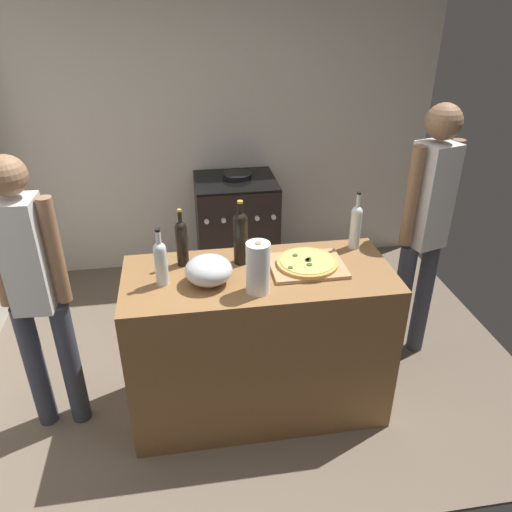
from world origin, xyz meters
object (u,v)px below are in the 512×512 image
person_in_stripes (34,287)px  stove (236,230)px  pizza (307,262)px  wine_bottle_clear (161,261)px  mixing_bowl (209,270)px  wine_bottle_green (241,236)px  person_in_red (426,223)px  wine_bottle_dark (182,241)px  wine_bottle_amber (356,225)px  paper_towel_roll (258,268)px

person_in_stripes → stove: bearing=50.5°
pizza → wine_bottle_clear: bearing=-176.3°
mixing_bowl → wine_bottle_clear: size_ratio=0.78×
pizza → mixing_bowl: 0.55m
wine_bottle_clear → stove: wine_bottle_clear is taller
wine_bottle_green → person_in_red: bearing=9.5°
wine_bottle_dark → wine_bottle_amber: bearing=2.9°
stove → person_in_red: size_ratio=0.55×
pizza → mixing_bowl: (-0.54, -0.08, 0.05)m
wine_bottle_amber → person_in_stripes: (-1.76, -0.16, -0.15)m
stove → person_in_stripes: 1.97m
mixing_bowl → wine_bottle_clear: (-0.24, 0.03, 0.06)m
wine_bottle_amber → person_in_red: person_in_red is taller
pizza → person_in_stripes: bearing=178.6°
mixing_bowl → paper_towel_roll: size_ratio=0.90×
mixing_bowl → wine_bottle_green: size_ratio=0.67×
pizza → mixing_bowl: mixing_bowl is taller
paper_towel_roll → wine_bottle_clear: wine_bottle_clear is taller
wine_bottle_dark → wine_bottle_green: bearing=-4.9°
wine_bottle_green → mixing_bowl: bearing=-135.0°
paper_towel_roll → person_in_red: person_in_red is taller
wine_bottle_clear → paper_towel_roll: bearing=-17.1°
pizza → person_in_red: (0.83, 0.31, 0.03)m
wine_bottle_amber → person_in_stripes: person_in_stripes is taller
mixing_bowl → wine_bottle_amber: bearing=17.2°
wine_bottle_dark → person_in_red: (1.49, 0.17, -0.08)m
pizza → mixing_bowl: bearing=-171.7°
pizza → wine_bottle_dark: wine_bottle_dark is taller
paper_towel_roll → wine_bottle_clear: 0.49m
wine_bottle_dark → mixing_bowl: bearing=-60.1°
wine_bottle_dark → wine_bottle_clear: bearing=-120.3°
mixing_bowl → paper_towel_roll: paper_towel_roll is taller
wine_bottle_clear → wine_bottle_dark: (0.11, 0.19, 0.01)m
pizza → stove: size_ratio=0.35×
wine_bottle_green → person_in_stripes: 1.10m
person_in_red → stove: bearing=130.8°
mixing_bowl → person_in_red: 1.42m
pizza → person_in_stripes: (-1.43, 0.03, -0.04)m
wine_bottle_clear → wine_bottle_dark: wine_bottle_dark is taller
wine_bottle_clear → person_in_red: (1.60, 0.36, -0.07)m
pizza → stove: bearing=97.9°
pizza → wine_bottle_dark: size_ratio=1.02×
wine_bottle_green → person_in_red: person_in_red is taller
pizza → paper_towel_roll: 0.37m
person_in_red → wine_bottle_dark: bearing=-173.5°
wine_bottle_dark → person_in_stripes: (-0.77, -0.11, -0.15)m
wine_bottle_dark → person_in_stripes: size_ratio=0.20×
paper_towel_roll → stove: size_ratio=0.29×
wine_bottle_clear → stove: (0.56, 1.56, -0.61)m
paper_towel_roll → wine_bottle_green: size_ratio=0.74×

